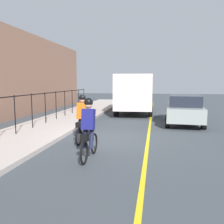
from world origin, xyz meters
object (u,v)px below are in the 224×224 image
at_px(cyclist_follow, 89,129).
at_px(box_truck_background, 134,92).
at_px(patrol_sedan, 184,109).
at_px(cyclist_lead, 82,119).

distance_m(cyclist_follow, box_truck_background, 11.11).
xyz_separation_m(cyclist_follow, patrol_sedan, (6.87, -3.48, -0.09)).
bearing_deg(box_truck_background, cyclist_lead, 170.16).
bearing_deg(cyclist_follow, cyclist_lead, 22.90).
bearing_deg(cyclist_lead, patrol_sedan, -39.79).
distance_m(cyclist_lead, cyclist_follow, 2.05).
height_order(cyclist_lead, cyclist_follow, same).
relative_size(cyclist_follow, patrol_sedan, 0.41).
bearing_deg(box_truck_background, cyclist_follow, 175.36).
height_order(cyclist_lead, patrol_sedan, cyclist_lead).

